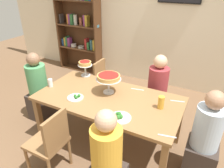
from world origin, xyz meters
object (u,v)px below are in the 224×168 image
Objects in this scene: dining_table at (109,102)px; water_glass_clear_near at (50,83)px; chair_far_left at (105,83)px; diner_far_right at (157,95)px; deep_dish_pizza_stand at (109,78)px; salad_plate_near_diner at (76,97)px; beer_glass_amber_tall at (161,102)px; cutlery_knife_near at (177,101)px; cutlery_fork_far at (138,89)px; diner_head_west at (39,92)px; diner_near_right at (107,166)px; bookshelf at (79,24)px; salad_plate_far_diner at (120,117)px; chair_near_left at (51,141)px; diner_head_east at (204,142)px; personal_pizza_stand at (85,65)px; cutlery_fork_near at (167,136)px.

water_glass_clear_near reaches higher than dining_table.
diner_far_right is at bearing 89.83° from chair_far_left.
salad_plate_near_diner is (-0.30, -0.33, -0.20)m from deep_dish_pizza_stand.
beer_glass_amber_tall is 0.88× the size of cutlery_knife_near.
deep_dish_pizza_stand reaches higher than cutlery_fork_far.
diner_head_west is 1.00× the size of diner_near_right.
beer_glass_amber_tall is (2.54, -1.94, -0.33)m from bookshelf.
salad_plate_far_diner is 1.35× the size of cutlery_fork_far.
chair_near_left reaches higher than dining_table.
chair_near_left is at bearing 88.41° from diner_near_right.
diner_head_east is at bearing 127.39° from cutlery_knife_near.
dining_table is 0.47m from salad_plate_far_diner.
deep_dish_pizza_stand reaches higher than water_glass_clear_near.
bookshelf is 10.66× the size of salad_plate_near_diner.
diner_head_east is 4.81× the size of personal_pizza_stand.
bookshelf is at bearing 132.94° from dining_table.
dining_table is at bearing -173.89° from beer_glass_amber_tall.
bookshelf reaches higher than cutlery_fork_near.
water_glass_clear_near reaches higher than salad_plate_near_diner.
diner_near_right reaches higher than salad_plate_far_diner.
dining_table is at bearing 0.19° from diner_head_east.
beer_glass_amber_tall is at bearing 7.07° from water_glass_clear_near.
diner_near_right is 0.66m from cutlery_fork_near.
chair_near_left is at bearing -50.45° from water_glass_clear_near.
chair_far_left is at bearing -41.85° from bookshelf.
personal_pizza_stand reaches higher than chair_far_left.
cutlery_knife_near is 1.00× the size of cutlery_fork_far.
diner_head_west is 7.22× the size of beer_glass_amber_tall.
deep_dish_pizza_stand is (1.82, -1.90, -0.19)m from bookshelf.
deep_dish_pizza_stand is (0.43, -0.66, 0.47)m from chair_far_left.
diner_head_east is 1.09m from diner_far_right.
chair_far_left is at bearing 123.04° from deep_dish_pizza_stand.
diner_near_right is 5.54× the size of salad_plate_near_diner.
chair_near_left is 1.04m from deep_dish_pizza_stand.
diner_head_east reaches higher than cutlery_knife_near.
deep_dish_pizza_stand is (-0.50, -0.65, 0.47)m from diner_far_right.
chair_near_left is (-1.55, -0.77, -0.01)m from diner_head_east.
diner_far_right is at bearing -44.67° from diner_head_east.
personal_pizza_stand reaches higher than cutlery_fork_near.
personal_pizza_stand is (-0.30, 1.19, 0.44)m from chair_near_left.
deep_dish_pizza_stand is 0.49m from salad_plate_near_diner.
salad_plate_far_diner is at bearing 20.80° from diner_head_east.
dining_table is at bearing -33.23° from personal_pizza_stand.
cutlery_knife_near is (-0.39, 0.31, 0.25)m from diner_head_east.
salad_plate_near_diner is 1.24m from cutlery_fork_near.
chair_far_left is 1.39m from beer_glass_amber_tall.
cutlery_fork_far is (1.53, 0.38, 0.25)m from diner_head_west.
personal_pizza_stand is at bearing 146.77° from dining_table.
beer_glass_amber_tall is (1.03, 0.29, 0.06)m from salad_plate_near_diner.
water_glass_clear_near is (-1.20, 0.21, 0.04)m from salad_plate_far_diner.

